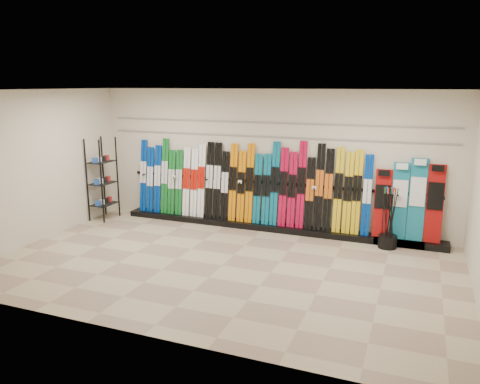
% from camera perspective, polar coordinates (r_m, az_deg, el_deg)
% --- Properties ---
extents(floor, '(8.00, 8.00, 0.00)m').
position_cam_1_polar(floor, '(8.28, -2.18, -8.94)').
color(floor, gray).
rests_on(floor, ground).
extents(back_wall, '(8.00, 0.00, 8.00)m').
position_cam_1_polar(back_wall, '(10.15, 3.36, 3.96)').
color(back_wall, beige).
rests_on(back_wall, floor).
extents(left_wall, '(0.00, 5.00, 5.00)m').
position_cam_1_polar(left_wall, '(10.11, -23.59, 2.85)').
color(left_wall, beige).
rests_on(left_wall, floor).
extents(ceiling, '(8.00, 8.00, 0.00)m').
position_cam_1_polar(ceiling, '(7.68, -2.38, 12.30)').
color(ceiling, silver).
rests_on(ceiling, back_wall).
extents(ski_rack_base, '(8.00, 0.40, 0.12)m').
position_cam_1_polar(ski_rack_base, '(10.21, 4.08, -4.31)').
color(ski_rack_base, black).
rests_on(ski_rack_base, floor).
extents(skis, '(5.37, 0.25, 1.83)m').
position_cam_1_polar(skis, '(10.24, 0.81, 0.88)').
color(skis, '#013297').
rests_on(skis, ski_rack_base).
extents(snowboards, '(1.27, 0.25, 1.60)m').
position_cam_1_polar(snowboards, '(9.66, 19.90, -1.13)').
color(snowboards, '#990C0C').
rests_on(snowboards, ski_rack_base).
extents(accessory_rack, '(0.40, 0.60, 1.90)m').
position_cam_1_polar(accessory_rack, '(11.29, -16.42, 1.54)').
color(accessory_rack, black).
rests_on(accessory_rack, floor).
extents(pole_bin, '(0.36, 0.36, 0.25)m').
position_cam_1_polar(pole_bin, '(9.53, 17.53, -5.77)').
color(pole_bin, black).
rests_on(pole_bin, floor).
extents(ski_poles, '(0.28, 0.24, 1.18)m').
position_cam_1_polar(ski_poles, '(9.37, 17.76, -3.01)').
color(ski_poles, black).
rests_on(ski_poles, pole_bin).
extents(slatwall_rail_0, '(7.60, 0.02, 0.03)m').
position_cam_1_polar(slatwall_rail_0, '(10.06, 3.37, 6.76)').
color(slatwall_rail_0, gray).
rests_on(slatwall_rail_0, back_wall).
extents(slatwall_rail_1, '(7.60, 0.02, 0.03)m').
position_cam_1_polar(slatwall_rail_1, '(10.04, 3.39, 8.46)').
color(slatwall_rail_1, gray).
rests_on(slatwall_rail_1, back_wall).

